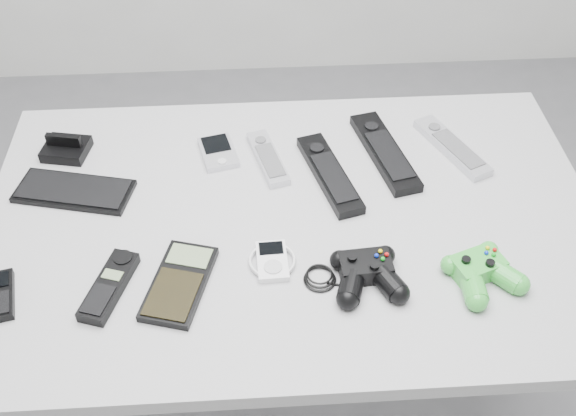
{
  "coord_description": "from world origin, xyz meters",
  "views": [
    {
      "loc": [
        -0.08,
        -0.98,
        1.75
      ],
      "look_at": [
        -0.02,
        -0.04,
        0.83
      ],
      "focal_mm": 42.0,
      "sensor_mm": 36.0,
      "label": 1
    }
  ],
  "objects": [
    {
      "name": "controller_green",
      "position": [
        0.31,
        -0.23,
        0.83
      ],
      "size": [
        0.17,
        0.17,
        0.04
      ],
      "primitive_type": null,
      "rotation": [
        0.0,
        0.0,
        0.35
      ],
      "color": "green",
      "rests_on": "desk"
    },
    {
      "name": "floor",
      "position": [
        0.0,
        0.0,
        0.0
      ],
      "size": [
        3.5,
        3.5,
        0.0
      ],
      "primitive_type": "plane",
      "color": "slate",
      "rests_on": "ground"
    },
    {
      "name": "controller_black",
      "position": [
        0.11,
        -0.22,
        0.83
      ],
      "size": [
        0.23,
        0.15,
        0.04
      ],
      "primitive_type": null,
      "rotation": [
        0.0,
        0.0,
        0.07
      ],
      "color": "black",
      "rests_on": "desk"
    },
    {
      "name": "remote_black_a",
      "position": [
        0.07,
        0.06,
        0.82
      ],
      "size": [
        0.12,
        0.25,
        0.03
      ],
      "primitive_type": "cube",
      "rotation": [
        0.0,
        0.0,
        0.27
      ],
      "color": "black",
      "rests_on": "desk"
    },
    {
      "name": "remote_black_b",
      "position": [
        0.2,
        0.12,
        0.82
      ],
      "size": [
        0.12,
        0.27,
        0.03
      ],
      "primitive_type": "cube",
      "rotation": [
        0.0,
        0.0,
        0.23
      ],
      "color": "black",
      "rests_on": "desk"
    },
    {
      "name": "dock_bracket",
      "position": [
        -0.49,
        0.17,
        0.83
      ],
      "size": [
        0.11,
        0.1,
        0.05
      ],
      "primitive_type": "cube",
      "rotation": [
        0.0,
        0.0,
        -0.2
      ],
      "color": "black",
      "rests_on": "desk"
    },
    {
      "name": "calculator",
      "position": [
        -0.22,
        -0.21,
        0.82
      ],
      "size": [
        0.14,
        0.2,
        0.02
      ],
      "primitive_type": "cube",
      "rotation": [
        0.0,
        0.0,
        -0.28
      ],
      "color": "black",
      "rests_on": "desk"
    },
    {
      "name": "desk",
      "position": [
        -0.01,
        -0.05,
        0.74
      ],
      "size": [
        1.21,
        0.78,
        0.81
      ],
      "color": "#99989B",
      "rests_on": "floor"
    },
    {
      "name": "pda_keyboard",
      "position": [
        -0.45,
        0.05,
        0.82
      ],
      "size": [
        0.25,
        0.15,
        0.01
      ],
      "primitive_type": "cube",
      "rotation": [
        0.0,
        0.0,
        -0.23
      ],
      "color": "black",
      "rests_on": "desk"
    },
    {
      "name": "remote_silver_b",
      "position": [
        0.35,
        0.13,
        0.82
      ],
      "size": [
        0.13,
        0.22,
        0.02
      ],
      "primitive_type": "cube",
      "rotation": [
        0.0,
        0.0,
        0.42
      ],
      "color": "#B5B5BC",
      "rests_on": "desk"
    },
    {
      "name": "mp3_player",
      "position": [
        -0.06,
        -0.17,
        0.82
      ],
      "size": [
        0.09,
        0.1,
        0.02
      ],
      "primitive_type": "cube",
      "rotation": [
        0.0,
        0.0,
        0.04
      ],
      "color": "white",
      "rests_on": "desk"
    },
    {
      "name": "pda",
      "position": [
        -0.16,
        0.15,
        0.82
      ],
      "size": [
        0.09,
        0.12,
        0.02
      ],
      "primitive_type": "cube",
      "rotation": [
        0.0,
        0.0,
        0.23
      ],
      "color": "silver",
      "rests_on": "desk"
    },
    {
      "name": "remote_silver_a",
      "position": [
        -0.05,
        0.12,
        0.82
      ],
      "size": [
        0.09,
        0.18,
        0.02
      ],
      "primitive_type": "cube",
      "rotation": [
        0.0,
        0.0,
        0.26
      ],
      "color": "silver",
      "rests_on": "desk"
    },
    {
      "name": "cordless_handset",
      "position": [
        -0.35,
        -0.21,
        0.82
      ],
      "size": [
        0.09,
        0.16,
        0.02
      ],
      "primitive_type": "cube",
      "rotation": [
        0.0,
        0.0,
        -0.32
      ],
      "color": "black",
      "rests_on": "desk"
    }
  ]
}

